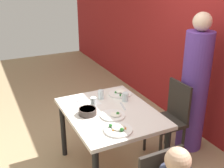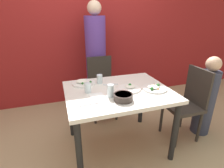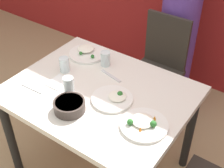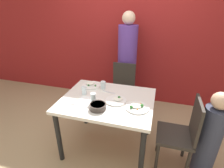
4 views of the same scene
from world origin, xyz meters
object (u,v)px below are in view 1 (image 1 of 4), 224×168
person_adult (194,89)px  glass_water_tall (125,97)px  chair_adult_spot (170,117)px  bowl_curry (88,111)px  plate_rice_adult (120,93)px

person_adult → glass_water_tall: (-0.16, -0.86, 0.01)m
chair_adult_spot → person_adult: 0.45m
person_adult → bowl_curry: 1.36m
bowl_curry → plate_rice_adult: 0.61m
chair_adult_spot → plate_rice_adult: (-0.35, -0.50, 0.27)m
chair_adult_spot → bowl_curry: bearing=-92.8°
chair_adult_spot → plate_rice_adult: bearing=-125.1°
plate_rice_adult → glass_water_tall: size_ratio=2.55×
person_adult → plate_rice_adult: bearing=-112.8°
person_adult → plate_rice_adult: 0.90m
person_adult → plate_rice_adult: (-0.35, -0.83, -0.03)m
bowl_curry → glass_water_tall: glass_water_tall is taller
plate_rice_adult → chair_adult_spot: bearing=54.9°
bowl_curry → glass_water_tall: (-0.11, 0.50, 0.02)m
chair_adult_spot → person_adult: bearing=90.0°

